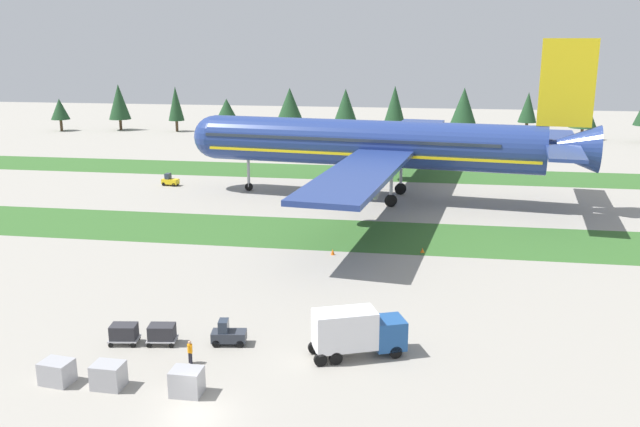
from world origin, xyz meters
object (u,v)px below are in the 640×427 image
(pushback_tractor, at_px, (170,181))
(uld_container_2, at_px, (187,382))
(taxiway_marker_0, at_px, (333,252))
(cargo_dolly_lead, at_px, (162,333))
(catering_truck, at_px, (357,331))
(baggage_tug, at_px, (228,334))
(uld_container_0, at_px, (108,375))
(cargo_dolly_second, at_px, (124,332))
(ground_crew_marshaller, at_px, (190,351))
(taxiway_marker_1, at_px, (422,250))
(uld_container_1, at_px, (57,372))
(airliner, at_px, (380,144))

(pushback_tractor, distance_m, uld_container_2, 67.24)
(pushback_tractor, xyz_separation_m, taxiway_marker_0, (30.63, -31.48, -0.49))
(cargo_dolly_lead, distance_m, catering_truck, 14.86)
(baggage_tug, distance_m, pushback_tractor, 60.46)
(uld_container_0, bearing_deg, pushback_tractor, 107.71)
(catering_truck, bearing_deg, cargo_dolly_lead, -110.40)
(catering_truck, relative_size, taxiway_marker_0, 11.17)
(cargo_dolly_second, height_order, uld_container_2, uld_container_2)
(cargo_dolly_second, relative_size, taxiway_marker_0, 3.65)
(cargo_dolly_lead, xyz_separation_m, ground_crew_marshaller, (3.19, -2.71, 0.03))
(cargo_dolly_second, bearing_deg, uld_container_0, 8.11)
(ground_crew_marshaller, relative_size, taxiway_marker_0, 2.66)
(taxiway_marker_1, bearing_deg, cargo_dolly_lead, -126.38)
(taxiway_marker_1, bearing_deg, uld_container_1, -125.98)
(airliner, height_order, uld_container_1, airliner)
(pushback_tractor, distance_m, taxiway_marker_1, 49.65)
(uld_container_0, bearing_deg, uld_container_2, -0.55)
(uld_container_0, bearing_deg, baggage_tug, 51.76)
(ground_crew_marshaller, bearing_deg, uld_container_1, 70.09)
(pushback_tractor, relative_size, ground_crew_marshaller, 1.58)
(ground_crew_marshaller, bearing_deg, pushback_tractor, -25.07)
(catering_truck, height_order, uld_container_1, catering_truck)
(airliner, relative_size, taxiway_marker_0, 110.08)
(cargo_dolly_second, distance_m, pushback_tractor, 58.62)
(cargo_dolly_lead, bearing_deg, uld_container_0, -16.38)
(cargo_dolly_lead, relative_size, ground_crew_marshaller, 1.37)
(cargo_dolly_second, height_order, uld_container_1, uld_container_1)
(cargo_dolly_lead, xyz_separation_m, catering_truck, (14.82, 0.36, 1.03))
(catering_truck, height_order, pushback_tractor, catering_truck)
(cargo_dolly_second, bearing_deg, ground_crew_marshaller, 61.11)
(pushback_tractor, xyz_separation_m, uld_container_2, (25.34, -62.28, 0.06))
(ground_crew_marshaller, bearing_deg, airliner, -57.73)
(uld_container_2, bearing_deg, cargo_dolly_second, 138.49)
(pushback_tractor, relative_size, uld_container_0, 1.37)
(taxiway_marker_0, bearing_deg, uld_container_1, -115.18)
(cargo_dolly_lead, relative_size, uld_container_2, 1.20)
(cargo_dolly_lead, xyz_separation_m, uld_container_2, (4.47, -6.91, -0.04))
(cargo_dolly_lead, bearing_deg, uld_container_2, 24.74)
(ground_crew_marshaller, height_order, taxiway_marker_1, ground_crew_marshaller)
(airliner, height_order, taxiway_marker_0, airliner)
(cargo_dolly_second, distance_m, taxiway_marker_1, 34.70)
(pushback_tractor, relative_size, uld_container_1, 1.37)
(taxiway_marker_0, bearing_deg, catering_truck, -77.87)
(cargo_dolly_second, relative_size, taxiway_marker_1, 4.82)
(uld_container_0, xyz_separation_m, taxiway_marker_0, (10.75, 30.75, -0.52))
(uld_container_1, bearing_deg, uld_container_0, -0.25)
(airliner, xyz_separation_m, cargo_dolly_second, (-15.70, -51.49, -7.24))
(baggage_tug, bearing_deg, taxiway_marker_1, 142.48)
(pushback_tractor, height_order, uld_container_2, pushback_tractor)
(ground_crew_marshaller, height_order, uld_container_1, ground_crew_marshaller)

